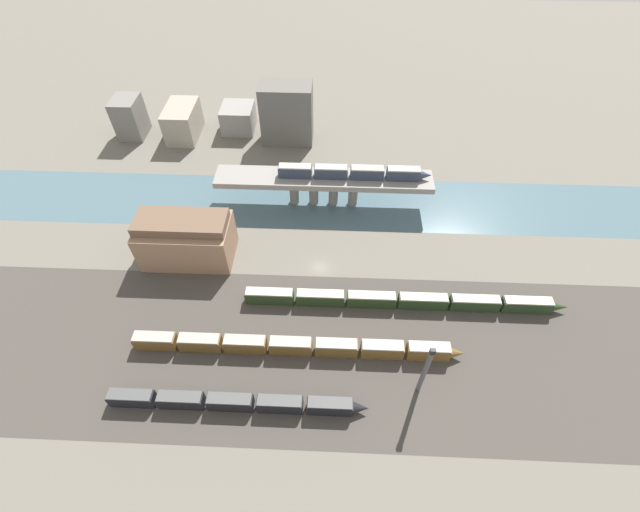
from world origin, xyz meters
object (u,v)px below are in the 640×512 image
Objects in this scene: train_yard_mid at (295,346)px; warehouse_building at (186,239)px; train_yard_near at (235,402)px; signal_tower at (425,371)px; train_on_bridge at (353,172)px; train_yard_far at (402,301)px.

train_yard_mid is 40.42m from warehouse_building.
train_yard_mid reaches higher than train_yard_near.
train_yard_near is at bearing -172.14° from signal_tower.
train_on_bridge is at bearing 27.74° from warehouse_building.
warehouse_building reaches higher than train_yard_near.
warehouse_building is at bearing -152.26° from train_on_bridge.
train_yard_far is at bearing 94.63° from signal_tower.
warehouse_building reaches higher than train_yard_mid.
train_yard_far is 3.32× the size of warehouse_building.
train_yard_far is at bearing 28.54° from train_yard_mid.
train_yard_mid is 27.57m from train_yard_far.
train_yard_far is 21.89m from signal_tower.
train_on_bridge is 1.85× the size of warehouse_building.
train_yard_near is 0.68× the size of train_yard_far.
train_yard_near is 16.82m from train_yard_mid.
train_on_bridge is 47.97m from warehouse_building.
train_yard_far is 55.86m from warehouse_building.
signal_tower is (55.62, -34.84, 1.75)m from warehouse_building.
train_yard_near is 44.37m from warehouse_building.
train_yard_mid is 27.72m from signal_tower.
warehouse_building is 65.66m from signal_tower.
train_yard_near is at bearing -64.73° from warehouse_building.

